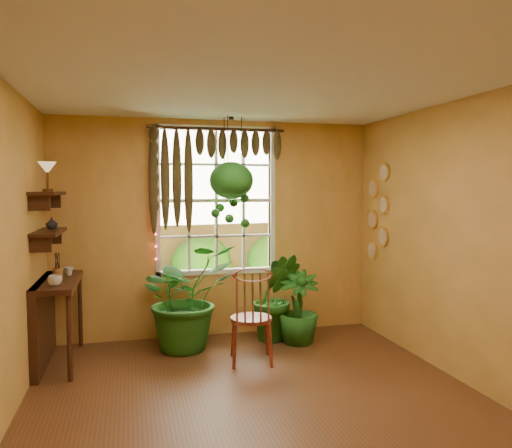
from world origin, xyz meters
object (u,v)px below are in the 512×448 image
at_px(windsor_chair, 252,331).
at_px(counter_ledge, 48,313).
at_px(potted_plant_left, 186,296).
at_px(hanging_basket, 231,184).
at_px(potted_plant_mid, 276,297).

bearing_deg(windsor_chair, counter_ledge, 176.08).
distance_m(windsor_chair, potted_plant_left, 0.93).
bearing_deg(windsor_chair, hanging_basket, 102.65).
height_order(counter_ledge, potted_plant_left, potted_plant_left).
height_order(potted_plant_left, potted_plant_mid, potted_plant_left).
bearing_deg(hanging_basket, potted_plant_mid, -11.51).
relative_size(counter_ledge, potted_plant_mid, 1.12).
distance_m(counter_ledge, potted_plant_left, 1.47).
relative_size(counter_ledge, potted_plant_left, 0.98).
relative_size(potted_plant_left, hanging_basket, 0.92).
relative_size(potted_plant_left, potted_plant_mid, 1.15).
height_order(windsor_chair, potted_plant_mid, windsor_chair).
distance_m(windsor_chair, potted_plant_mid, 0.87).
bearing_deg(counter_ledge, hanging_basket, 9.13).
xyz_separation_m(counter_ledge, potted_plant_mid, (2.56, 0.22, -0.02)).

